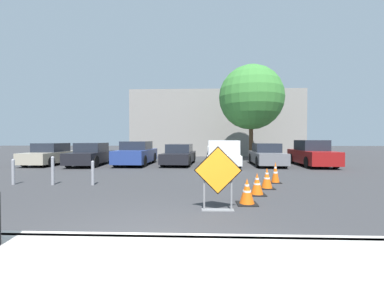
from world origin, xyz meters
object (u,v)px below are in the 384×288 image
object	(u,v)px
traffic_cone_fourth	(275,173)
parked_car_third	(136,154)
traffic_cone_third	(267,179)
bollard_third	(13,171)
road_closed_sign	(218,176)
parked_car_fifth	(266,155)
parked_car_nearest	(51,155)
traffic_cone_nearest	(247,192)
parked_car_second	(91,155)
bollard_second	(53,170)
bollard_nearest	(93,172)
pickup_truck	(223,154)
traffic_cone_second	(257,184)
parked_car_fourth	(179,155)
parked_car_sixth	(312,154)

from	to	relation	value
traffic_cone_fourth	parked_car_third	distance (m)	9.79
traffic_cone_third	bollard_third	size ratio (longest dim) A/B	0.74
traffic_cone_third	parked_car_third	bearing A→B (deg)	129.79
road_closed_sign	parked_car_fifth	world-z (taller)	road_closed_sign
parked_car_nearest	traffic_cone_nearest	bearing A→B (deg)	139.94
parked_car_third	bollard_third	bearing A→B (deg)	71.48
traffic_cone_nearest	parked_car_second	xyz separation A→B (m)	(-8.28, 9.55, 0.35)
road_closed_sign	parked_car_fifth	distance (m)	11.16
bollard_second	bollard_third	size ratio (longest dim) A/B	1.11
bollard_nearest	parked_car_nearest	bearing A→B (deg)	129.45
pickup_truck	bollard_nearest	bearing A→B (deg)	54.57
traffic_cone_fourth	bollard_nearest	xyz separation A→B (m)	(-6.83, -0.74, 0.08)
road_closed_sign	pickup_truck	world-z (taller)	pickup_truck
road_closed_sign	pickup_truck	bearing A→B (deg)	84.78
parked_car_fifth	bollard_second	world-z (taller)	parked_car_fifth
parked_car_second	bollard_second	xyz separation A→B (m)	(1.61, -7.00, -0.12)
traffic_cone_nearest	pickup_truck	world-z (taller)	pickup_truck
traffic_cone_second	traffic_cone_third	xyz separation A→B (m)	(0.55, 1.02, 0.02)
parked_car_fourth	parked_car_fifth	size ratio (longest dim) A/B	1.08
traffic_cone_third	parked_car_sixth	world-z (taller)	parked_car_sixth
road_closed_sign	bollard_nearest	xyz separation A→B (m)	(-4.38, 3.19, -0.36)
traffic_cone_second	parked_car_nearest	bearing A→B (deg)	143.36
traffic_cone_nearest	traffic_cone_fourth	size ratio (longest dim) A/B	0.83
road_closed_sign	parked_car_second	bearing A→B (deg)	126.32
parked_car_nearest	bollard_second	world-z (taller)	parked_car_nearest
bollard_nearest	parked_car_third	bearing A→B (deg)	92.33
traffic_cone_second	bollard_nearest	bearing A→B (deg)	165.92
bollard_second	parked_car_second	bearing A→B (deg)	102.98
traffic_cone_fourth	parked_car_nearest	xyz separation A→B (m)	(-12.75, 6.46, 0.26)
bollard_second	bollard_third	bearing A→B (deg)	180.00
parked_car_second	parked_car_sixth	world-z (taller)	parked_car_sixth
traffic_cone_second	pickup_truck	distance (m)	8.44
parked_car_fifth	traffic_cone_nearest	bearing A→B (deg)	75.37
bollard_third	road_closed_sign	bearing A→B (deg)	-23.39
bollard_nearest	bollard_third	xyz separation A→B (m)	(-3.00, 0.00, 0.03)
parked_car_fifth	bollard_nearest	world-z (taller)	parked_car_fifth
traffic_cone_third	bollard_second	size ratio (longest dim) A/B	0.67
parked_car_sixth	bollard_third	bearing A→B (deg)	29.93
traffic_cone_second	parked_car_fifth	distance (m)	9.09
parked_car_third	parked_car_fifth	size ratio (longest dim) A/B	1.04
traffic_cone_second	traffic_cone_third	distance (m)	1.16
pickup_truck	parked_car_sixth	bearing A→B (deg)	-175.79
parked_car_second	bollard_second	distance (m)	7.19
traffic_cone_nearest	bollard_second	xyz separation A→B (m)	(-6.67, 2.55, 0.23)
parked_car_third	parked_car_fifth	bearing A→B (deg)	-179.30
traffic_cone_nearest	pickup_truck	bearing A→B (deg)	89.16
parked_car_second	parked_car_third	size ratio (longest dim) A/B	1.01
pickup_truck	parked_car_fifth	size ratio (longest dim) A/B	1.19
traffic_cone_nearest	bollard_nearest	size ratio (longest dim) A/B	0.75
bollard_nearest	road_closed_sign	bearing A→B (deg)	-36.10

